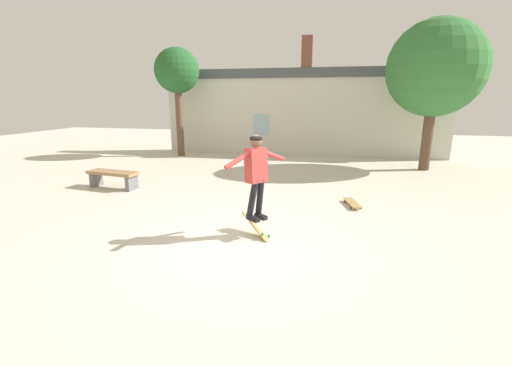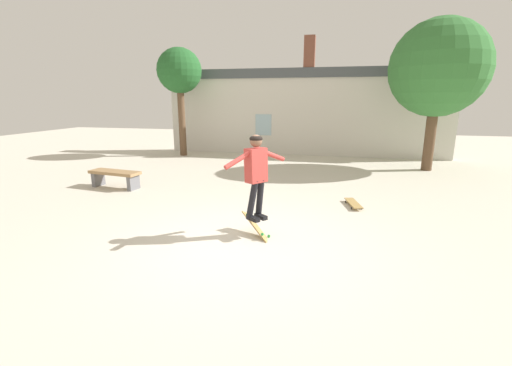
{
  "view_description": "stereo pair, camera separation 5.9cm",
  "coord_description": "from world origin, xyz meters",
  "px_view_note": "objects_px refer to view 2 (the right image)",
  "views": [
    {
      "loc": [
        1.36,
        -5.21,
        2.4
      ],
      "look_at": [
        0.13,
        0.34,
        0.99
      ],
      "focal_mm": 24.0,
      "sensor_mm": 36.0,
      "label": 1
    },
    {
      "loc": [
        1.42,
        -5.2,
        2.4
      ],
      "look_at": [
        0.13,
        0.34,
        0.99
      ],
      "focal_mm": 24.0,
      "sensor_mm": 36.0,
      "label": 2
    }
  ],
  "objects_px": {
    "tree_right": "(438,69)",
    "skater": "(256,170)",
    "skateboard_resting": "(353,203)",
    "park_bench": "(115,176)",
    "tree_left": "(179,72)",
    "skateboard_flipping": "(256,227)"
  },
  "relations": [
    {
      "from": "tree_right",
      "to": "skater",
      "type": "bearing_deg",
      "value": -122.01
    },
    {
      "from": "skater",
      "to": "skateboard_resting",
      "type": "distance_m",
      "value": 3.08
    },
    {
      "from": "skater",
      "to": "skateboard_resting",
      "type": "xyz_separation_m",
      "value": [
        1.77,
        2.25,
        -1.15
      ]
    },
    {
      "from": "park_bench",
      "to": "skateboard_resting",
      "type": "distance_m",
      "value": 6.33
    },
    {
      "from": "skater",
      "to": "skateboard_resting",
      "type": "bearing_deg",
      "value": 90.2
    },
    {
      "from": "tree_right",
      "to": "park_bench",
      "type": "distance_m",
      "value": 10.44
    },
    {
      "from": "tree_right",
      "to": "park_bench",
      "type": "relative_size",
      "value": 3.25
    },
    {
      "from": "tree_right",
      "to": "skateboard_resting",
      "type": "xyz_separation_m",
      "value": [
        -2.61,
        -4.75,
        -3.25
      ]
    },
    {
      "from": "tree_left",
      "to": "skater",
      "type": "bearing_deg",
      "value": -57.62
    },
    {
      "from": "skater",
      "to": "skateboard_resting",
      "type": "height_order",
      "value": "skater"
    },
    {
      "from": "skateboard_resting",
      "to": "skater",
      "type": "bearing_deg",
      "value": -52.28
    },
    {
      "from": "park_bench",
      "to": "skateboard_flipping",
      "type": "relative_size",
      "value": 2.28
    },
    {
      "from": "tree_left",
      "to": "skateboard_flipping",
      "type": "height_order",
      "value": "tree_left"
    },
    {
      "from": "tree_left",
      "to": "skateboard_resting",
      "type": "xyz_separation_m",
      "value": [
        6.86,
        -5.78,
        -3.35
      ]
    },
    {
      "from": "skateboard_flipping",
      "to": "skateboard_resting",
      "type": "relative_size",
      "value": 0.8
    },
    {
      "from": "park_bench",
      "to": "skateboard_flipping",
      "type": "xyz_separation_m",
      "value": [
        4.54,
        -2.39,
        -0.19
      ]
    },
    {
      "from": "skateboard_flipping",
      "to": "tree_left",
      "type": "bearing_deg",
      "value": 164.8
    },
    {
      "from": "tree_left",
      "to": "park_bench",
      "type": "height_order",
      "value": "tree_left"
    },
    {
      "from": "tree_right",
      "to": "tree_left",
      "type": "relative_size",
      "value": 1.11
    },
    {
      "from": "skateboard_flipping",
      "to": "skateboard_resting",
      "type": "distance_m",
      "value": 2.8
    },
    {
      "from": "skater",
      "to": "skateboard_flipping",
      "type": "bearing_deg",
      "value": 137.27
    },
    {
      "from": "tree_left",
      "to": "skater",
      "type": "relative_size",
      "value": 2.97
    }
  ]
}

